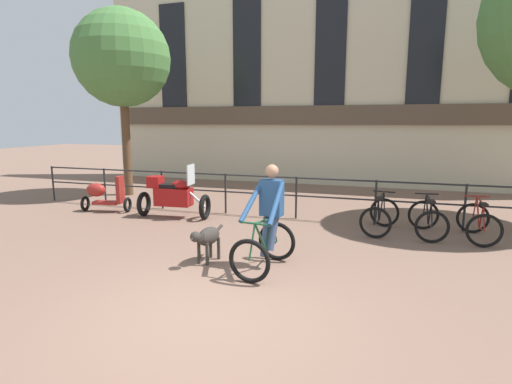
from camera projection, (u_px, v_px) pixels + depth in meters
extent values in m
plane|color=#7A5B4C|center=(209.00, 313.00, 5.04)|extent=(60.00, 60.00, 0.00)
cylinder|color=#232326|center=(53.00, 183.00, 12.07)|extent=(0.05, 0.05, 1.05)
cylinder|color=#232326|center=(105.00, 186.00, 11.51)|extent=(0.05, 0.05, 1.05)
cylinder|color=#232326|center=(162.00, 190.00, 10.95)|extent=(0.05, 0.05, 1.05)
cylinder|color=#232326|center=(226.00, 194.00, 10.39)|extent=(0.05, 0.05, 1.05)
cylinder|color=#232326|center=(296.00, 198.00, 9.83)|extent=(0.05, 0.05, 1.05)
cylinder|color=#232326|center=(375.00, 202.00, 9.27)|extent=(0.05, 0.05, 1.05)
cylinder|color=#232326|center=(465.00, 208.00, 8.70)|extent=(0.05, 0.05, 1.05)
cylinder|color=#232326|center=(297.00, 178.00, 9.74)|extent=(15.00, 0.04, 0.04)
cylinder|color=#232326|center=(296.00, 196.00, 9.82)|extent=(15.00, 0.04, 0.04)
cube|color=beige|center=(331.00, 71.00, 14.62)|extent=(18.00, 0.60, 8.38)
cube|color=brown|center=(328.00, 115.00, 14.56)|extent=(17.10, 0.12, 0.70)
cube|color=black|center=(173.00, 65.00, 16.13)|extent=(1.10, 0.06, 4.69)
cube|color=black|center=(247.00, 62.00, 15.18)|extent=(1.10, 0.06, 4.69)
cube|color=black|center=(330.00, 58.00, 14.24)|extent=(1.10, 0.06, 4.69)
cube|color=black|center=(425.00, 53.00, 13.30)|extent=(1.10, 0.06, 4.69)
torus|color=black|center=(249.00, 261.00, 5.92)|extent=(0.68, 0.15, 0.68)
torus|color=black|center=(277.00, 241.00, 6.90)|extent=(0.68, 0.15, 0.68)
cylinder|color=#194C2D|center=(261.00, 238.00, 6.26)|extent=(0.10, 0.49, 0.60)
cylinder|color=#194C2D|center=(269.00, 235.00, 6.56)|extent=(0.06, 0.23, 0.52)
cylinder|color=#194C2D|center=(264.00, 221.00, 6.30)|extent=(0.12, 0.66, 0.10)
cylinder|color=#194C2D|center=(272.00, 246.00, 6.71)|extent=(0.08, 0.44, 0.08)
cylinder|color=#194C2D|center=(274.00, 230.00, 6.75)|extent=(0.06, 0.27, 0.47)
cylinder|color=#194C2D|center=(252.00, 242.00, 5.96)|extent=(0.06, 0.23, 0.54)
cylinder|color=#194C2D|center=(255.00, 224.00, 6.00)|extent=(0.48, 0.09, 0.03)
cube|color=black|center=(272.00, 217.00, 6.60)|extent=(0.15, 0.25, 0.05)
cube|color=navy|center=(272.00, 198.00, 6.54)|extent=(0.38, 0.26, 0.60)
sphere|color=#A87A5B|center=(272.00, 171.00, 6.47)|extent=(0.22, 0.22, 0.22)
cylinder|color=navy|center=(252.00, 201.00, 6.34)|extent=(0.23, 0.71, 0.60)
cylinder|color=navy|center=(276.00, 203.00, 6.16)|extent=(0.10, 0.72, 0.60)
cylinder|color=#384766|center=(265.00, 236.00, 6.59)|extent=(0.12, 0.31, 0.69)
cylinder|color=#384766|center=(273.00, 233.00, 6.53)|extent=(0.17, 0.32, 0.58)
ellipsoid|color=#332D28|center=(209.00, 236.00, 6.82)|extent=(0.36, 0.58, 0.31)
cylinder|color=#332D28|center=(201.00, 238.00, 6.62)|extent=(0.20, 0.19, 0.18)
sphere|color=#332D28|center=(195.00, 237.00, 6.48)|extent=(0.18, 0.18, 0.18)
cone|color=#332D28|center=(192.00, 239.00, 6.41)|extent=(0.12, 0.12, 0.10)
cylinder|color=#332D28|center=(219.00, 228.00, 7.09)|extent=(0.09, 0.19, 0.11)
cylinder|color=#332D28|center=(199.00, 253.00, 6.75)|extent=(0.06, 0.06, 0.39)
cylinder|color=#332D28|center=(207.00, 254.00, 6.67)|extent=(0.06, 0.06, 0.39)
cylinder|color=#332D28|center=(211.00, 247.00, 7.05)|extent=(0.06, 0.06, 0.39)
cylinder|color=#332D28|center=(219.00, 248.00, 6.97)|extent=(0.06, 0.06, 0.39)
torus|color=black|center=(205.00, 207.00, 9.78)|extent=(0.17, 0.63, 0.62)
torus|color=black|center=(144.00, 204.00, 10.15)|extent=(0.17, 0.63, 0.62)
cube|color=maroon|center=(174.00, 197.00, 9.93)|extent=(0.93, 0.47, 0.44)
ellipsoid|color=maroon|center=(181.00, 185.00, 9.83)|extent=(0.50, 0.36, 0.24)
cube|color=black|center=(169.00, 186.00, 9.91)|extent=(0.58, 0.34, 0.10)
cylinder|color=#B2B2B7|center=(197.00, 199.00, 9.80)|extent=(0.46, 0.10, 0.41)
cube|color=silver|center=(191.00, 175.00, 9.72)|extent=(0.07, 0.44, 0.50)
cube|color=maroon|center=(155.00, 182.00, 9.97)|extent=(0.35, 0.38, 0.28)
torus|color=black|center=(384.00, 212.00, 9.11)|extent=(0.66, 0.17, 0.66)
torus|color=black|center=(375.00, 223.00, 8.20)|extent=(0.66, 0.17, 0.66)
cylinder|color=black|center=(382.00, 206.00, 8.71)|extent=(0.11, 0.46, 0.58)
cylinder|color=black|center=(379.00, 210.00, 8.45)|extent=(0.07, 0.22, 0.51)
cylinder|color=black|center=(381.00, 195.00, 8.59)|extent=(0.14, 0.63, 0.10)
cylinder|color=black|center=(377.00, 222.00, 8.38)|extent=(0.10, 0.42, 0.07)
cylinder|color=black|center=(377.00, 211.00, 8.26)|extent=(0.06, 0.25, 0.46)
cylinder|color=black|center=(384.00, 202.00, 8.99)|extent=(0.06, 0.21, 0.52)
cylinder|color=black|center=(384.00, 192.00, 8.86)|extent=(0.48, 0.11, 0.03)
cube|color=black|center=(379.00, 199.00, 8.32)|extent=(0.16, 0.26, 0.05)
torus|color=black|center=(423.00, 215.00, 8.87)|extent=(0.66, 0.11, 0.66)
torus|color=black|center=(432.00, 227.00, 7.87)|extent=(0.66, 0.11, 0.66)
cylinder|color=black|center=(427.00, 209.00, 8.44)|extent=(0.06, 0.47, 0.58)
cylinder|color=black|center=(430.00, 213.00, 8.14)|extent=(0.05, 0.22, 0.51)
cylinder|color=black|center=(429.00, 198.00, 8.31)|extent=(0.08, 0.63, 0.10)
cylinder|color=black|center=(430.00, 225.00, 8.07)|extent=(0.05, 0.42, 0.07)
cylinder|color=black|center=(432.00, 215.00, 7.94)|extent=(0.04, 0.25, 0.46)
cylinder|color=black|center=(425.00, 204.00, 8.74)|extent=(0.04, 0.21, 0.52)
cylinder|color=black|center=(426.00, 194.00, 8.60)|extent=(0.48, 0.06, 0.03)
cube|color=black|center=(432.00, 202.00, 8.01)|extent=(0.14, 0.25, 0.05)
torus|color=black|center=(473.00, 218.00, 8.58)|extent=(0.66, 0.06, 0.66)
torus|color=black|center=(484.00, 231.00, 7.59)|extent=(0.66, 0.06, 0.66)
cylinder|color=maroon|center=(478.00, 212.00, 8.15)|extent=(0.03, 0.47, 0.58)
cylinder|color=maroon|center=(481.00, 217.00, 7.86)|extent=(0.03, 0.22, 0.51)
cylinder|color=maroon|center=(480.00, 201.00, 8.02)|extent=(0.03, 0.63, 0.10)
cylinder|color=maroon|center=(482.00, 229.00, 7.79)|extent=(0.03, 0.42, 0.07)
cylinder|color=maroon|center=(484.00, 218.00, 7.66)|extent=(0.02, 0.25, 0.46)
cylinder|color=maroon|center=(475.00, 207.00, 8.44)|extent=(0.03, 0.21, 0.52)
cylinder|color=maroon|center=(477.00, 196.00, 8.31)|extent=(0.48, 0.03, 0.03)
cube|color=black|center=(484.00, 204.00, 7.73)|extent=(0.12, 0.24, 0.05)
torus|color=black|center=(128.00, 205.00, 10.58)|extent=(0.15, 0.41, 0.40)
torus|color=black|center=(85.00, 203.00, 10.73)|extent=(0.15, 0.41, 0.40)
cube|color=maroon|center=(106.00, 203.00, 10.65)|extent=(0.71, 0.39, 0.08)
cube|color=maroon|center=(120.00, 190.00, 10.53)|extent=(0.16, 0.33, 0.72)
ellipsoid|color=maroon|center=(96.00, 190.00, 10.62)|extent=(0.57, 0.39, 0.36)
cylinder|color=brown|center=(126.00, 141.00, 12.81)|extent=(0.26, 0.26, 3.49)
sphere|color=#477A3D|center=(122.00, 58.00, 12.36)|extent=(2.98, 2.98, 2.98)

